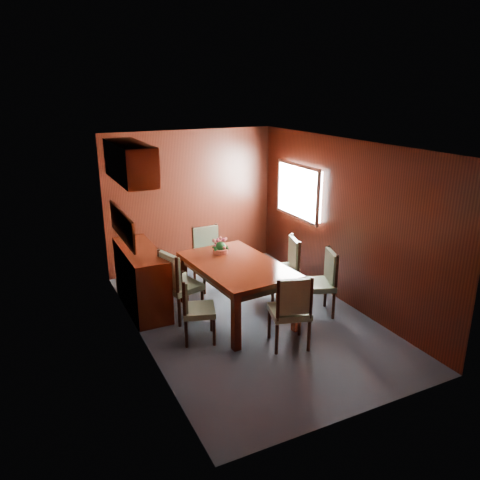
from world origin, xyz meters
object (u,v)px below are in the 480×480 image
sideboard (142,279)px  chair_right_near (323,279)px  dining_table (236,271)px  chair_head (291,308)px  chair_left_near (193,305)px  flower_centerpiece (220,245)px

sideboard → chair_right_near: (2.23, -1.29, 0.07)m
dining_table → chair_right_near: (1.12, -0.46, -0.15)m
dining_table → chair_head: size_ratio=1.81×
chair_left_near → chair_head: size_ratio=0.90×
chair_right_near → flower_centerpiece: flower_centerpiece is taller
dining_table → flower_centerpiece: flower_centerpiece is taller
chair_left_near → flower_centerpiece: flower_centerpiece is taller
chair_left_near → sideboard: bearing=-146.0°
chair_left_near → chair_head: 1.22m
chair_head → flower_centerpiece: (-0.26, 1.52, 0.36)m
dining_table → chair_right_near: chair_right_near is taller
dining_table → chair_right_near: size_ratio=1.87×
sideboard → flower_centerpiece: (1.08, -0.36, 0.45)m
chair_left_near → flower_centerpiece: (0.74, 0.82, 0.42)m
flower_centerpiece → dining_table: bearing=-86.2°
chair_left_near → chair_right_near: bearing=104.6°
dining_table → flower_centerpiece: 0.52m
sideboard → chair_head: 2.31m
sideboard → chair_right_near: chair_right_near is taller
dining_table → chair_right_near: bearing=-26.9°
chair_right_near → chair_head: 1.07m
chair_head → chair_right_near: bearing=49.8°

